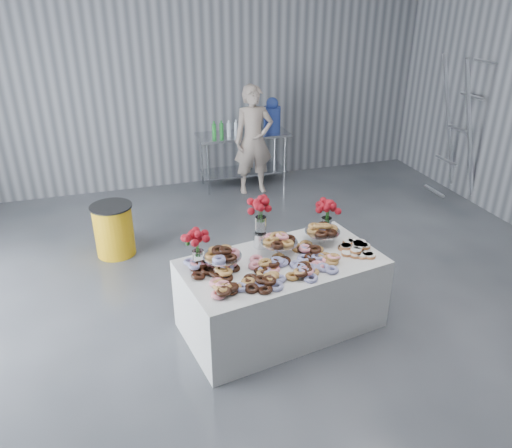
% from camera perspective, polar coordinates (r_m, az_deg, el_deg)
% --- Properties ---
extents(ground, '(9.00, 9.00, 0.00)m').
position_cam_1_polar(ground, '(4.96, 3.40, -13.49)').
color(ground, '#37393E').
rests_on(ground, ground).
extents(room_walls, '(8.04, 9.04, 4.02)m').
position_cam_1_polar(room_walls, '(3.83, 0.06, 18.32)').
color(room_walls, gray).
rests_on(room_walls, ground).
extents(display_table, '(2.04, 1.30, 0.75)m').
position_cam_1_polar(display_table, '(4.97, 2.90, -8.01)').
color(display_table, silver).
rests_on(display_table, ground).
extents(prep_table, '(1.50, 0.60, 0.90)m').
position_cam_1_polar(prep_table, '(8.35, -1.49, 8.46)').
color(prep_table, silver).
rests_on(prep_table, ground).
extents(donut_mounds, '(1.91, 1.09, 0.09)m').
position_cam_1_polar(donut_mounds, '(4.70, 3.22, -4.10)').
color(donut_mounds, '#BF7F45').
rests_on(donut_mounds, display_table).
extents(cake_stand_left, '(0.36, 0.36, 0.17)m').
position_cam_1_polar(cake_stand_left, '(4.60, -3.87, -3.50)').
color(cake_stand_left, silver).
rests_on(cake_stand_left, display_table).
extents(cake_stand_mid, '(0.36, 0.36, 0.17)m').
position_cam_1_polar(cake_stand_mid, '(4.83, 2.68, -1.91)').
color(cake_stand_mid, silver).
rests_on(cake_stand_mid, display_table).
extents(cake_stand_right, '(0.36, 0.36, 0.17)m').
position_cam_1_polar(cake_stand_right, '(5.07, 7.60, -0.69)').
color(cake_stand_right, silver).
rests_on(cake_stand_right, display_table).
extents(danish_pile, '(0.48, 0.48, 0.11)m').
position_cam_1_polar(danish_pile, '(5.01, 11.36, -2.46)').
color(danish_pile, white).
rests_on(danish_pile, display_table).
extents(bouquet_left, '(0.26, 0.26, 0.42)m').
position_cam_1_polar(bouquet_left, '(4.54, -6.74, -1.78)').
color(bouquet_left, white).
rests_on(bouquet_left, display_table).
extents(bouquet_right, '(0.26, 0.26, 0.42)m').
position_cam_1_polar(bouquet_right, '(5.19, 8.16, 1.86)').
color(bouquet_right, white).
rests_on(bouquet_right, display_table).
extents(bouquet_center, '(0.26, 0.26, 0.57)m').
position_cam_1_polar(bouquet_center, '(4.84, 0.54, 1.33)').
color(bouquet_center, silver).
rests_on(bouquet_center, display_table).
extents(water_jug, '(0.28, 0.28, 0.55)m').
position_cam_1_polar(water_jug, '(8.35, 1.85, 12.23)').
color(water_jug, blue).
rests_on(water_jug, prep_table).
extents(drink_bottles, '(0.54, 0.08, 0.27)m').
position_cam_1_polar(drink_bottles, '(8.06, -3.55, 10.84)').
color(drink_bottles, '#268C33').
rests_on(drink_bottles, prep_table).
extents(person, '(0.65, 0.45, 1.73)m').
position_cam_1_polar(person, '(8.02, -0.28, 9.56)').
color(person, '#CC8C93').
rests_on(person, ground).
extents(trash_barrel, '(0.52, 0.52, 0.67)m').
position_cam_1_polar(trash_barrel, '(6.51, -15.93, -0.64)').
color(trash_barrel, gold).
rests_on(trash_barrel, ground).
extents(stepladder, '(0.81, 0.55, 2.22)m').
position_cam_1_polar(stepladder, '(8.30, 22.16, 10.01)').
color(stepladder, silver).
rests_on(stepladder, ground).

